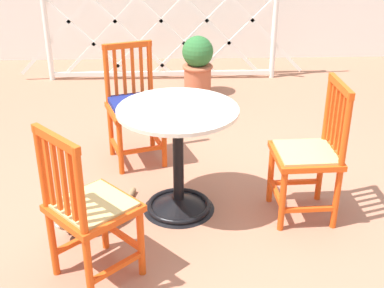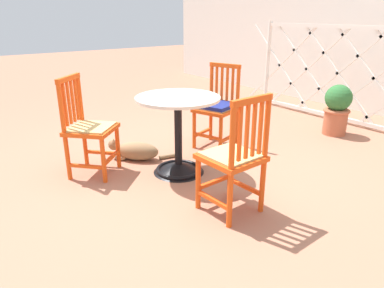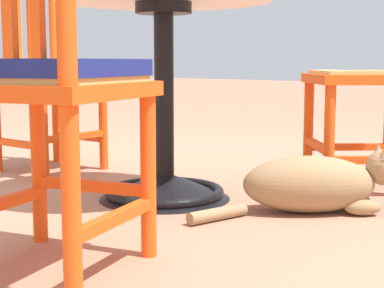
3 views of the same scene
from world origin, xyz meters
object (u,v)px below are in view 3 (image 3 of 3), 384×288
(cafe_table, at_px, (164,121))
(orange_chair_near_fence, at_px, (370,78))
(tabby_cat, at_px, (320,184))
(orange_chair_by_planter, at_px, (44,84))
(orange_chair_facing_out, at_px, (45,76))

(cafe_table, xyz_separation_m, orange_chair_near_fence, (-0.47, -0.67, 0.15))
(cafe_table, bearing_deg, tabby_cat, -160.09)
(orange_chair_by_planter, height_order, orange_chair_near_fence, same)
(orange_chair_by_planter, xyz_separation_m, orange_chair_near_fence, (-0.15, -1.41, -0.01))
(orange_chair_near_fence, bearing_deg, orange_chair_by_planter, 83.99)
(orange_chair_facing_out, xyz_separation_m, orange_chair_near_fence, (-1.30, -0.59, 0.00))
(orange_chair_near_fence, height_order, tabby_cat, orange_chair_near_fence)
(cafe_table, bearing_deg, orange_chair_near_fence, -125.34)
(orange_chair_by_planter, height_order, tabby_cat, orange_chair_by_planter)
(orange_chair_by_planter, bearing_deg, cafe_table, -66.33)
(cafe_table, relative_size, tabby_cat, 1.21)
(cafe_table, relative_size, orange_chair_facing_out, 0.83)
(cafe_table, height_order, orange_chair_facing_out, orange_chair_facing_out)
(orange_chair_near_fence, bearing_deg, orange_chair_facing_out, 24.20)
(orange_chair_facing_out, relative_size, orange_chair_by_planter, 1.00)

